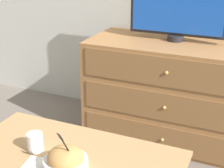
{
  "coord_description": "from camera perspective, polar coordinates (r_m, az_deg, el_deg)",
  "views": [
    {
      "loc": [
        0.63,
        -2.58,
        1.34
      ],
      "look_at": [
        0.02,
        -1.2,
        0.74
      ],
      "focal_mm": 55.0,
      "sensor_mm": 36.0,
      "label": 1
    }
  ],
  "objects": [
    {
      "name": "ground_plane",
      "position": [
        2.98,
        9.01,
        -5.19
      ],
      "size": [
        12.0,
        12.0,
        0.0
      ],
      "primitive_type": "plane",
      "color": "#70665B"
    },
    {
      "name": "dresser",
      "position": [
        2.52,
        10.42,
        -1.3
      ],
      "size": [
        1.25,
        0.58,
        0.73
      ],
      "color": "#9E6B3D",
      "rests_on": "ground_plane"
    },
    {
      "name": "tv",
      "position": [
        2.41,
        10.91,
        12.91
      ],
      "size": [
        0.67,
        0.11,
        0.48
      ],
      "color": "#232328",
      "rests_on": "dresser"
    },
    {
      "name": "takeout_bowl",
      "position": [
        1.5,
        -7.72,
        -12.42
      ],
      "size": [
        0.19,
        0.19,
        0.19
      ],
      "color": "silver",
      "rests_on": "coffee_table"
    },
    {
      "name": "drink_cup",
      "position": [
        1.65,
        -12.66,
        -9.52
      ],
      "size": [
        0.07,
        0.07,
        0.09
      ],
      "color": "white",
      "rests_on": "coffee_table"
    },
    {
      "name": "napkin",
      "position": [
        1.55,
        -12.18,
        -13.31
      ],
      "size": [
        0.16,
        0.16,
        0.0
      ],
      "color": "silver",
      "rests_on": "coffee_table"
    }
  ]
}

